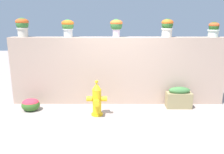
{
  "coord_description": "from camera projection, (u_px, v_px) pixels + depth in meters",
  "views": [
    {
      "loc": [
        -0.12,
        -4.65,
        2.17
      ],
      "look_at": [
        -0.15,
        1.03,
        0.75
      ],
      "focal_mm": 36.43,
      "sensor_mm": 36.0,
      "label": 1
    }
  ],
  "objects": [
    {
      "name": "fire_hydrant",
      "position": [
        97.0,
        100.0,
        5.26
      ],
      "size": [
        0.48,
        0.39,
        0.83
      ],
      "color": "yellow",
      "rests_on": "ground"
    },
    {
      "name": "potted_plant_0",
      "position": [
        22.0,
        25.0,
        5.77
      ],
      "size": [
        0.33,
        0.33,
        0.48
      ],
      "color": "beige",
      "rests_on": "stone_wall"
    },
    {
      "name": "potted_plant_4",
      "position": [
        214.0,
        29.0,
        5.72
      ],
      "size": [
        0.3,
        0.3,
        0.38
      ],
      "color": "silver",
      "rests_on": "stone_wall"
    },
    {
      "name": "flower_bush_left",
      "position": [
        31.0,
        104.0,
        5.6
      ],
      "size": [
        0.44,
        0.4,
        0.31
      ],
      "color": "#386425",
      "rests_on": "ground"
    },
    {
      "name": "planter_box",
      "position": [
        179.0,
        98.0,
        5.76
      ],
      "size": [
        0.63,
        0.28,
        0.55
      ],
      "color": "#908256",
      "rests_on": "ground"
    },
    {
      "name": "stone_wall",
      "position": [
        118.0,
        71.0,
        6.01
      ],
      "size": [
        5.55,
        0.36,
        1.75
      ],
      "primitive_type": "cube",
      "color": "tan",
      "rests_on": "ground"
    },
    {
      "name": "ground_plane",
      "position": [
        118.0,
        121.0,
        5.03
      ],
      "size": [
        24.0,
        24.0,
        0.0
      ],
      "primitive_type": "plane",
      "color": "#A1928B"
    },
    {
      "name": "potted_plant_2",
      "position": [
        116.0,
        26.0,
        5.71
      ],
      "size": [
        0.32,
        0.32,
        0.45
      ],
      "color": "silver",
      "rests_on": "stone_wall"
    },
    {
      "name": "potted_plant_3",
      "position": [
        167.0,
        26.0,
        5.71
      ],
      "size": [
        0.3,
        0.3,
        0.46
      ],
      "color": "beige",
      "rests_on": "stone_wall"
    },
    {
      "name": "potted_plant_1",
      "position": [
        68.0,
        26.0,
        5.76
      ],
      "size": [
        0.32,
        0.32,
        0.44
      ],
      "color": "silver",
      "rests_on": "stone_wall"
    }
  ]
}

